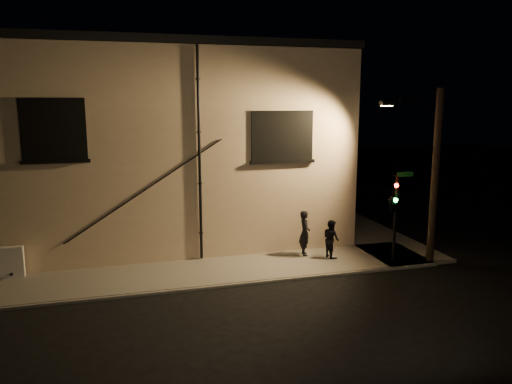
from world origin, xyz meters
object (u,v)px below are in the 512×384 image
object	(u,v)px
pedestrian_b	(331,239)
traffic_signal	(393,203)
pedestrian_a	(305,233)
streetlamp_pole	(432,172)

from	to	relation	value
pedestrian_b	traffic_signal	world-z (taller)	traffic_signal
pedestrian_a	pedestrian_b	bearing A→B (deg)	-112.26
pedestrian_a	pedestrian_b	distance (m)	1.10
pedestrian_a	pedestrian_b	xyz separation A→B (m)	(0.93, -0.57, -0.15)
traffic_signal	pedestrian_a	bearing A→B (deg)	148.53
pedestrian_b	traffic_signal	distance (m)	2.84
pedestrian_b	streetlamp_pole	distance (m)	4.70
pedestrian_a	traffic_signal	bearing A→B (deg)	-112.05
pedestrian_a	streetlamp_pole	world-z (taller)	streetlamp_pole
streetlamp_pole	pedestrian_a	bearing A→B (deg)	156.38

